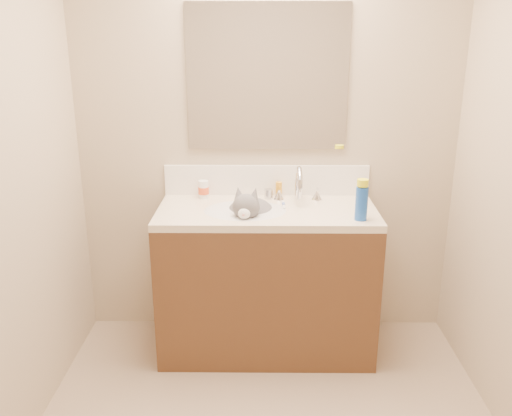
{
  "coord_description": "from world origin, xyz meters",
  "views": [
    {
      "loc": [
        -0.03,
        -1.84,
        1.79
      ],
      "look_at": [
        -0.06,
        0.92,
        0.88
      ],
      "focal_mm": 38.0,
      "sensor_mm": 36.0,
      "label": 1
    }
  ],
  "objects_px": {
    "cat": "(250,215)",
    "amber_bottle": "(279,190)",
    "pill_bottle": "(204,189)",
    "spray_can": "(361,204)",
    "vanity_cabinet": "(267,283)",
    "basin": "(245,222)",
    "silver_jar": "(268,194)",
    "faucet": "(299,187)"
  },
  "relations": [
    {
      "from": "vanity_cabinet",
      "to": "basin",
      "type": "bearing_deg",
      "value": -165.96
    },
    {
      "from": "basin",
      "to": "amber_bottle",
      "type": "xyz_separation_m",
      "value": [
        0.19,
        0.25,
        0.12
      ]
    },
    {
      "from": "faucet",
      "to": "spray_can",
      "type": "relative_size",
      "value": 1.61
    },
    {
      "from": "vanity_cabinet",
      "to": "amber_bottle",
      "type": "height_order",
      "value": "amber_bottle"
    },
    {
      "from": "vanity_cabinet",
      "to": "pill_bottle",
      "type": "xyz_separation_m",
      "value": [
        -0.37,
        0.2,
        0.5
      ]
    },
    {
      "from": "basin",
      "to": "vanity_cabinet",
      "type": "bearing_deg",
      "value": 14.04
    },
    {
      "from": "pill_bottle",
      "to": "silver_jar",
      "type": "xyz_separation_m",
      "value": [
        0.38,
        -0.01,
        -0.02
      ]
    },
    {
      "from": "spray_can",
      "to": "vanity_cabinet",
      "type": "bearing_deg",
      "value": 159.75
    },
    {
      "from": "vanity_cabinet",
      "to": "cat",
      "type": "bearing_deg",
      "value": -176.55
    },
    {
      "from": "pill_bottle",
      "to": "silver_jar",
      "type": "distance_m",
      "value": 0.38
    },
    {
      "from": "amber_bottle",
      "to": "basin",
      "type": "bearing_deg",
      "value": -127.71
    },
    {
      "from": "vanity_cabinet",
      "to": "basin",
      "type": "height_order",
      "value": "basin"
    },
    {
      "from": "amber_bottle",
      "to": "spray_can",
      "type": "distance_m",
      "value": 0.57
    },
    {
      "from": "cat",
      "to": "pill_bottle",
      "type": "height_order",
      "value": "cat"
    },
    {
      "from": "faucet",
      "to": "amber_bottle",
      "type": "height_order",
      "value": "faucet"
    },
    {
      "from": "faucet",
      "to": "cat",
      "type": "relative_size",
      "value": 0.69
    },
    {
      "from": "vanity_cabinet",
      "to": "silver_jar",
      "type": "height_order",
      "value": "silver_jar"
    },
    {
      "from": "cat",
      "to": "pill_bottle",
      "type": "distance_m",
      "value": 0.35
    },
    {
      "from": "cat",
      "to": "pill_bottle",
      "type": "bearing_deg",
      "value": 151.66
    },
    {
      "from": "basin",
      "to": "spray_can",
      "type": "height_order",
      "value": "spray_can"
    },
    {
      "from": "basin",
      "to": "amber_bottle",
      "type": "relative_size",
      "value": 4.91
    },
    {
      "from": "amber_bottle",
      "to": "cat",
      "type": "bearing_deg",
      "value": -126.39
    },
    {
      "from": "vanity_cabinet",
      "to": "basin",
      "type": "distance_m",
      "value": 0.4
    },
    {
      "from": "faucet",
      "to": "amber_bottle",
      "type": "relative_size",
      "value": 3.05
    },
    {
      "from": "vanity_cabinet",
      "to": "faucet",
      "type": "relative_size",
      "value": 4.29
    },
    {
      "from": "spray_can",
      "to": "silver_jar",
      "type": "bearing_deg",
      "value": 142.05
    },
    {
      "from": "basin",
      "to": "cat",
      "type": "distance_m",
      "value": 0.05
    },
    {
      "from": "cat",
      "to": "pill_bottle",
      "type": "relative_size",
      "value": 3.9
    },
    {
      "from": "basin",
      "to": "silver_jar",
      "type": "height_order",
      "value": "silver_jar"
    },
    {
      "from": "cat",
      "to": "amber_bottle",
      "type": "height_order",
      "value": "cat"
    },
    {
      "from": "pill_bottle",
      "to": "basin",
      "type": "bearing_deg",
      "value": -42.76
    },
    {
      "from": "pill_bottle",
      "to": "amber_bottle",
      "type": "xyz_separation_m",
      "value": [
        0.44,
        0.02,
        -0.01
      ]
    },
    {
      "from": "amber_bottle",
      "to": "pill_bottle",
      "type": "bearing_deg",
      "value": -177.7
    },
    {
      "from": "vanity_cabinet",
      "to": "pill_bottle",
      "type": "relative_size",
      "value": 11.59
    },
    {
      "from": "pill_bottle",
      "to": "spray_can",
      "type": "relative_size",
      "value": 0.6
    },
    {
      "from": "cat",
      "to": "silver_jar",
      "type": "bearing_deg",
      "value": 70.46
    },
    {
      "from": "amber_bottle",
      "to": "vanity_cabinet",
      "type": "bearing_deg",
      "value": -108.02
    },
    {
      "from": "cat",
      "to": "faucet",
      "type": "bearing_deg",
      "value": 35.93
    },
    {
      "from": "pill_bottle",
      "to": "vanity_cabinet",
      "type": "bearing_deg",
      "value": -28.4
    },
    {
      "from": "faucet",
      "to": "spray_can",
      "type": "xyz_separation_m",
      "value": [
        0.3,
        -0.31,
        0.0
      ]
    },
    {
      "from": "pill_bottle",
      "to": "faucet",
      "type": "bearing_deg",
      "value": -6.41
    },
    {
      "from": "pill_bottle",
      "to": "cat",
      "type": "bearing_deg",
      "value": -36.69
    }
  ]
}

